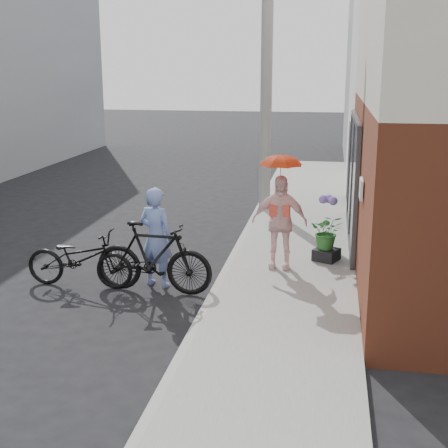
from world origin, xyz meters
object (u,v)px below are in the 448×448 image
(bike_left, at_px, (80,259))
(kimono_woman, at_px, (279,222))
(bike_right, at_px, (154,258))
(planter, at_px, (326,254))
(officer, at_px, (156,237))
(utility_pole, at_px, (267,70))

(bike_left, bearing_deg, kimono_woman, -69.08)
(bike_right, relative_size, planter, 4.81)
(officer, relative_size, bike_left, 0.92)
(officer, bearing_deg, kimono_woman, -136.62)
(utility_pole, bearing_deg, bike_right, -101.29)
(officer, distance_m, bike_left, 1.34)
(officer, relative_size, kimono_woman, 1.02)
(bike_left, xyz_separation_m, bike_right, (1.30, -0.05, 0.11))
(utility_pole, relative_size, kimono_woman, 4.21)
(officer, bearing_deg, bike_right, 113.54)
(bike_left, relative_size, bike_right, 0.94)
(officer, bearing_deg, bike_left, 28.44)
(officer, relative_size, planter, 4.15)
(officer, xyz_separation_m, bike_left, (-1.26, -0.25, -0.36))
(officer, height_order, bike_left, officer)
(officer, distance_m, bike_right, 0.40)
(utility_pole, xyz_separation_m, bike_left, (-2.47, -5.82, -3.02))
(bike_left, relative_size, planter, 4.52)
(bike_right, xyz_separation_m, planter, (2.76, 1.83, -0.36))
(officer, relative_size, bike_right, 0.86)
(bike_right, relative_size, kimono_woman, 1.18)
(bike_right, bearing_deg, planter, -52.96)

